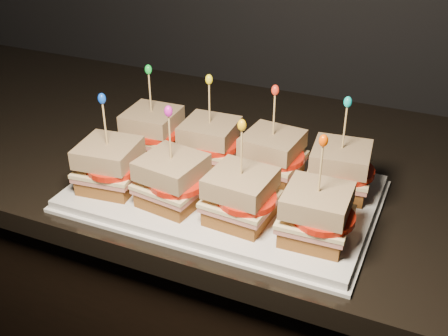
% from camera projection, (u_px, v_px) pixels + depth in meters
% --- Properties ---
extents(cabinet, '(2.58, 0.61, 0.89)m').
position_uv_depth(cabinet, '(214.00, 330.00, 1.29)').
color(cabinet, black).
rests_on(cabinet, ground).
extents(granite_slab, '(2.62, 0.65, 0.04)m').
position_uv_depth(granite_slab, '(211.00, 154.00, 1.06)').
color(granite_slab, black).
rests_on(granite_slab, cabinet).
extents(platter, '(0.46, 0.29, 0.02)m').
position_uv_depth(platter, '(224.00, 193.00, 0.89)').
color(platter, silver).
rests_on(platter, granite_slab).
extents(platter_rim, '(0.47, 0.30, 0.01)m').
position_uv_depth(platter_rim, '(224.00, 196.00, 0.89)').
color(platter_rim, silver).
rests_on(platter_rim, granite_slab).
extents(sandwich_0_bread_bot, '(0.09, 0.09, 0.02)m').
position_uv_depth(sandwich_0_bread_bot, '(154.00, 144.00, 0.99)').
color(sandwich_0_bread_bot, '#5E3211').
rests_on(sandwich_0_bread_bot, platter).
extents(sandwich_0_ham, '(0.10, 0.09, 0.01)m').
position_uv_depth(sandwich_0_ham, '(153.00, 136.00, 0.98)').
color(sandwich_0_ham, '#B3665D').
rests_on(sandwich_0_ham, sandwich_0_bread_bot).
extents(sandwich_0_cheese, '(0.10, 0.09, 0.01)m').
position_uv_depth(sandwich_0_cheese, '(153.00, 133.00, 0.98)').
color(sandwich_0_cheese, beige).
rests_on(sandwich_0_cheese, sandwich_0_ham).
extents(sandwich_0_tomato, '(0.08, 0.08, 0.01)m').
position_uv_depth(sandwich_0_tomato, '(157.00, 132.00, 0.97)').
color(sandwich_0_tomato, red).
rests_on(sandwich_0_tomato, sandwich_0_cheese).
extents(sandwich_0_bread_top, '(0.09, 0.09, 0.03)m').
position_uv_depth(sandwich_0_bread_top, '(152.00, 119.00, 0.97)').
color(sandwich_0_bread_top, '#502D0D').
rests_on(sandwich_0_bread_top, sandwich_0_tomato).
extents(sandwich_0_pick, '(0.00, 0.00, 0.09)m').
position_uv_depth(sandwich_0_pick, '(150.00, 95.00, 0.94)').
color(sandwich_0_pick, tan).
rests_on(sandwich_0_pick, sandwich_0_bread_top).
extents(sandwich_0_frill, '(0.01, 0.01, 0.02)m').
position_uv_depth(sandwich_0_frill, '(148.00, 70.00, 0.92)').
color(sandwich_0_frill, green).
rests_on(sandwich_0_frill, sandwich_0_pick).
extents(sandwich_1_bread_bot, '(0.09, 0.09, 0.02)m').
position_uv_depth(sandwich_1_bread_bot, '(210.00, 156.00, 0.95)').
color(sandwich_1_bread_bot, '#5E3211').
rests_on(sandwich_1_bread_bot, platter).
extents(sandwich_1_ham, '(0.10, 0.09, 0.01)m').
position_uv_depth(sandwich_1_ham, '(210.00, 148.00, 0.95)').
color(sandwich_1_ham, '#B3665D').
rests_on(sandwich_1_ham, sandwich_1_bread_bot).
extents(sandwich_1_cheese, '(0.10, 0.10, 0.01)m').
position_uv_depth(sandwich_1_cheese, '(210.00, 145.00, 0.94)').
color(sandwich_1_cheese, beige).
rests_on(sandwich_1_cheese, sandwich_1_ham).
extents(sandwich_1_tomato, '(0.08, 0.08, 0.01)m').
position_uv_depth(sandwich_1_tomato, '(215.00, 144.00, 0.93)').
color(sandwich_1_tomato, red).
rests_on(sandwich_1_tomato, sandwich_1_cheese).
extents(sandwich_1_bread_top, '(0.09, 0.09, 0.03)m').
position_uv_depth(sandwich_1_bread_top, '(210.00, 130.00, 0.93)').
color(sandwich_1_bread_top, '#502D0D').
rests_on(sandwich_1_bread_top, sandwich_1_tomato).
extents(sandwich_1_pick, '(0.00, 0.00, 0.09)m').
position_uv_depth(sandwich_1_pick, '(209.00, 106.00, 0.91)').
color(sandwich_1_pick, tan).
rests_on(sandwich_1_pick, sandwich_1_bread_top).
extents(sandwich_1_frill, '(0.01, 0.01, 0.02)m').
position_uv_depth(sandwich_1_frill, '(209.00, 79.00, 0.88)').
color(sandwich_1_frill, yellow).
rests_on(sandwich_1_frill, sandwich_1_pick).
extents(sandwich_2_bread_bot, '(0.09, 0.09, 0.02)m').
position_uv_depth(sandwich_2_bread_bot, '(271.00, 170.00, 0.91)').
color(sandwich_2_bread_bot, '#5E3211').
rests_on(sandwich_2_bread_bot, platter).
extents(sandwich_2_ham, '(0.10, 0.10, 0.01)m').
position_uv_depth(sandwich_2_ham, '(272.00, 161.00, 0.91)').
color(sandwich_2_ham, '#B3665D').
rests_on(sandwich_2_ham, sandwich_2_bread_bot).
extents(sandwich_2_cheese, '(0.10, 0.10, 0.01)m').
position_uv_depth(sandwich_2_cheese, '(272.00, 157.00, 0.90)').
color(sandwich_2_cheese, beige).
rests_on(sandwich_2_cheese, sandwich_2_ham).
extents(sandwich_2_tomato, '(0.08, 0.08, 0.01)m').
position_uv_depth(sandwich_2_tomato, '(278.00, 157.00, 0.89)').
color(sandwich_2_tomato, red).
rests_on(sandwich_2_tomato, sandwich_2_cheese).
extents(sandwich_2_bread_top, '(0.09, 0.09, 0.03)m').
position_uv_depth(sandwich_2_bread_top, '(273.00, 143.00, 0.89)').
color(sandwich_2_bread_top, '#502D0D').
rests_on(sandwich_2_bread_top, sandwich_2_tomato).
extents(sandwich_2_pick, '(0.00, 0.00, 0.09)m').
position_uv_depth(sandwich_2_pick, '(274.00, 117.00, 0.87)').
color(sandwich_2_pick, tan).
rests_on(sandwich_2_pick, sandwich_2_bread_top).
extents(sandwich_2_frill, '(0.01, 0.01, 0.02)m').
position_uv_depth(sandwich_2_frill, '(275.00, 90.00, 0.84)').
color(sandwich_2_frill, red).
rests_on(sandwich_2_frill, sandwich_2_pick).
extents(sandwich_3_bread_bot, '(0.09, 0.09, 0.02)m').
position_uv_depth(sandwich_3_bread_bot, '(338.00, 184.00, 0.88)').
color(sandwich_3_bread_bot, '#5E3211').
rests_on(sandwich_3_bread_bot, platter).
extents(sandwich_3_ham, '(0.10, 0.10, 0.01)m').
position_uv_depth(sandwich_3_ham, '(339.00, 175.00, 0.87)').
color(sandwich_3_ham, '#B3665D').
rests_on(sandwich_3_ham, sandwich_3_bread_bot).
extents(sandwich_3_cheese, '(0.10, 0.10, 0.01)m').
position_uv_depth(sandwich_3_cheese, '(339.00, 171.00, 0.86)').
color(sandwich_3_cheese, beige).
rests_on(sandwich_3_cheese, sandwich_3_ham).
extents(sandwich_3_tomato, '(0.08, 0.08, 0.01)m').
position_uv_depth(sandwich_3_tomato, '(347.00, 171.00, 0.85)').
color(sandwich_3_tomato, red).
rests_on(sandwich_3_tomato, sandwich_3_cheese).
extents(sandwich_3_bread_top, '(0.09, 0.09, 0.03)m').
position_uv_depth(sandwich_3_bread_top, '(341.00, 156.00, 0.85)').
color(sandwich_3_bread_top, '#502D0D').
rests_on(sandwich_3_bread_top, sandwich_3_tomato).
extents(sandwich_3_pick, '(0.00, 0.00, 0.09)m').
position_uv_depth(sandwich_3_pick, '(344.00, 130.00, 0.83)').
color(sandwich_3_pick, tan).
rests_on(sandwich_3_pick, sandwich_3_bread_top).
extents(sandwich_3_frill, '(0.01, 0.01, 0.02)m').
position_uv_depth(sandwich_3_frill, '(348.00, 102.00, 0.81)').
color(sandwich_3_frill, '#0DB5AF').
rests_on(sandwich_3_frill, sandwich_3_pick).
extents(sandwich_4_bread_bot, '(0.09, 0.09, 0.02)m').
position_uv_depth(sandwich_4_bread_bot, '(111.00, 180.00, 0.89)').
color(sandwich_4_bread_bot, '#5E3211').
rests_on(sandwich_4_bread_bot, platter).
extents(sandwich_4_ham, '(0.10, 0.10, 0.01)m').
position_uv_depth(sandwich_4_ham, '(110.00, 171.00, 0.88)').
color(sandwich_4_ham, '#B3665D').
rests_on(sandwich_4_ham, sandwich_4_bread_bot).
extents(sandwich_4_cheese, '(0.10, 0.10, 0.01)m').
position_uv_depth(sandwich_4_cheese, '(110.00, 168.00, 0.87)').
color(sandwich_4_cheese, beige).
rests_on(sandwich_4_cheese, sandwich_4_ham).
extents(sandwich_4_tomato, '(0.08, 0.08, 0.01)m').
position_uv_depth(sandwich_4_tomato, '(114.00, 167.00, 0.86)').
color(sandwich_4_tomato, red).
rests_on(sandwich_4_tomato, sandwich_4_cheese).
extents(sandwich_4_bread_top, '(0.09, 0.09, 0.03)m').
position_uv_depth(sandwich_4_bread_top, '(108.00, 153.00, 0.86)').
color(sandwich_4_bread_top, '#502D0D').
rests_on(sandwich_4_bread_top, sandwich_4_tomato).
extents(sandwich_4_pick, '(0.00, 0.00, 0.09)m').
position_uv_depth(sandwich_4_pick, '(105.00, 126.00, 0.84)').
color(sandwich_4_pick, tan).
rests_on(sandwich_4_pick, sandwich_4_bread_top).
extents(sandwich_4_frill, '(0.01, 0.01, 0.02)m').
position_uv_depth(sandwich_4_frill, '(102.00, 99.00, 0.82)').
color(sandwich_4_frill, blue).
rests_on(sandwich_4_frill, sandwich_4_pick).
extents(sandwich_5_bread_bot, '(0.09, 0.09, 0.02)m').
position_uv_depth(sandwich_5_bread_bot, '(173.00, 195.00, 0.85)').
color(sandwich_5_bread_bot, '#5E3211').
rests_on(sandwich_5_bread_bot, platter).
extents(sandwich_5_ham, '(0.10, 0.10, 0.01)m').
position_uv_depth(sandwich_5_ham, '(172.00, 186.00, 0.84)').
color(sandwich_5_ham, '#B3665D').
rests_on(sandwich_5_ham, sandwich_5_bread_bot).
extents(sandwich_5_cheese, '(0.11, 0.10, 0.01)m').
position_uv_depth(sandwich_5_cheese, '(172.00, 182.00, 0.84)').
color(sandwich_5_cheese, beige).
rests_on(sandwich_5_cheese, sandwich_5_ham).
extents(sandwich_5_tomato, '(0.08, 0.08, 0.01)m').
position_uv_depth(sandwich_5_tomato, '(177.00, 182.00, 0.82)').
color(sandwich_5_tomato, red).
rests_on(sandwich_5_tomato, sandwich_5_cheese).
extents(sandwich_5_bread_top, '(0.10, 0.10, 0.03)m').
position_uv_depth(sandwich_5_bread_top, '(171.00, 167.00, 0.82)').
color(sandwich_5_bread_top, '#502D0D').
rests_on(sandwich_5_bread_top, sandwich_5_tomato).
extents(sandwich_5_pick, '(0.00, 0.00, 0.09)m').
position_uv_depth(sandwich_5_pick, '(170.00, 140.00, 0.80)').
color(sandwich_5_pick, tan).
rests_on(sandwich_5_pick, sandwich_5_bread_top).
extents(sandwich_5_frill, '(0.01, 0.01, 0.02)m').
position_uv_depth(sandwich_5_frill, '(168.00, 111.00, 0.78)').
color(sandwich_5_frill, '#C71CB0').
rests_on(sandwich_5_frill, sandwich_5_pick).
extents(sandwich_6_bread_bot, '(0.09, 0.09, 0.02)m').
position_uv_depth(sandwich_6_bread_bot, '(240.00, 212.00, 0.81)').
color(sandwich_6_bread_bot, '#5E3211').
rests_on(sandwich_6_bread_bot, platter).
extents(sandwich_6_ham, '(0.10, 0.10, 0.01)m').
position_uv_depth(sandwich_6_ham, '(241.00, 203.00, 0.80)').
color(sandwich_6_ham, '#B3665D').
rests_on(sandwich_6_ham, sandwich_6_bread_bot).
extents(sandwich_6_cheese, '(0.10, 0.10, 0.01)m').
position_uv_depth(sandwich_6_cheese, '(241.00, 199.00, 0.80)').
color(sandwich_6_cheese, beige).
rests_on(sandwich_6_cheese, sandwich_6_ham).
extents(sandwich_6_tomato, '(0.08, 0.08, 0.01)m').
position_uv_depth(sandwich_6_tomato, '(247.00, 198.00, 0.79)').
color(sandwich_6_tomato, red).
rests_on(sandwich_6_tomato, sandwich_6_cheese).
extents(sandwich_6_bread_top, '(0.09, 0.09, 0.03)m').
position_uv_depth(sandwich_6_bread_top, '(241.00, 183.00, 0.78)').
color(sandwich_6_bread_top, '#502D0D').
rests_on(sandwich_6_bread_top, sandwich_6_tomato).
extents(sandwich_6_pick, '(0.00, 0.00, 0.09)m').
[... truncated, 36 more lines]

